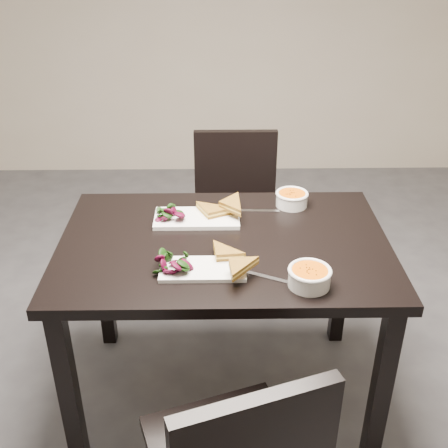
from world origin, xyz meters
name	(u,v)px	position (x,y,z in m)	size (l,w,h in m)	color
ground	(137,412)	(0.00, 0.00, 0.00)	(5.00, 5.00, 0.00)	#47474C
table	(224,264)	(0.36, 0.11, 0.65)	(1.20, 0.80, 0.75)	black
chair_far	(236,207)	(0.43, 0.90, 0.48)	(0.42, 0.42, 0.85)	black
plate_near	(203,269)	(0.29, -0.08, 0.76)	(0.29, 0.14, 0.01)	white
sandwich_near	(222,259)	(0.35, -0.07, 0.79)	(0.14, 0.11, 0.05)	#AB7E24
salad_near	(172,263)	(0.19, -0.08, 0.78)	(0.09, 0.08, 0.04)	black
soup_bowl_near	(309,276)	(0.63, -0.17, 0.79)	(0.14, 0.14, 0.06)	white
cutlery_near	(261,276)	(0.48, -0.12, 0.75)	(0.18, 0.02, 0.00)	silver
plate_far	(197,218)	(0.26, 0.27, 0.76)	(0.33, 0.16, 0.02)	white
sandwich_far	(214,212)	(0.32, 0.25, 0.79)	(0.16, 0.12, 0.05)	#AB7E24
salad_far	(171,211)	(0.16, 0.27, 0.79)	(0.10, 0.09, 0.05)	black
soup_bowl_far	(292,198)	(0.64, 0.39, 0.78)	(0.13, 0.13, 0.06)	white
cutlery_far	(257,211)	(0.49, 0.34, 0.75)	(0.18, 0.02, 0.00)	silver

